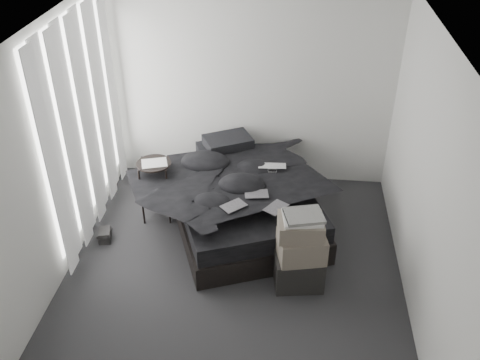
# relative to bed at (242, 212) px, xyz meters

# --- Properties ---
(floor) EXTENTS (3.60, 4.20, 0.01)m
(floor) POSITION_rel_bed_xyz_m (-0.01, -1.02, -0.14)
(floor) COLOR #2B2B2D
(floor) RESTS_ON ground
(ceiling) EXTENTS (3.60, 4.20, 0.01)m
(ceiling) POSITION_rel_bed_xyz_m (-0.01, -1.02, 2.46)
(ceiling) COLOR white
(ceiling) RESTS_ON ground
(wall_back) EXTENTS (3.60, 0.01, 2.60)m
(wall_back) POSITION_rel_bed_xyz_m (-0.01, 1.08, 1.16)
(wall_back) COLOR silver
(wall_back) RESTS_ON ground
(wall_left) EXTENTS (0.01, 4.20, 2.60)m
(wall_left) POSITION_rel_bed_xyz_m (-1.81, -1.02, 1.16)
(wall_left) COLOR silver
(wall_left) RESTS_ON ground
(wall_right) EXTENTS (0.01, 4.20, 2.60)m
(wall_right) POSITION_rel_bed_xyz_m (1.79, -1.02, 1.16)
(wall_right) COLOR silver
(wall_right) RESTS_ON ground
(window_left) EXTENTS (0.02, 2.00, 2.30)m
(window_left) POSITION_rel_bed_xyz_m (-1.79, -0.12, 1.21)
(window_left) COLOR white
(window_left) RESTS_ON wall_left
(curtain_left) EXTENTS (0.06, 2.12, 2.48)m
(curtain_left) POSITION_rel_bed_xyz_m (-1.74, -0.12, 1.14)
(curtain_left) COLOR white
(curtain_left) RESTS_ON wall_left
(bed) EXTENTS (2.19, 2.47, 0.28)m
(bed) POSITION_rel_bed_xyz_m (0.00, 0.00, 0.00)
(bed) COLOR black
(bed) RESTS_ON floor
(mattress) EXTENTS (2.11, 2.39, 0.22)m
(mattress) POSITION_rel_bed_xyz_m (0.00, 0.00, 0.25)
(mattress) COLOR black
(mattress) RESTS_ON bed
(duvet) EXTENTS (2.04, 2.18, 0.24)m
(duvet) POSITION_rel_bed_xyz_m (0.02, -0.05, 0.48)
(duvet) COLOR black
(duvet) RESTS_ON mattress
(pillow_lower) EXTENTS (0.73, 0.61, 0.14)m
(pillow_lower) POSITION_rel_bed_xyz_m (-0.33, 0.72, 0.43)
(pillow_lower) COLOR black
(pillow_lower) RESTS_ON mattress
(pillow_upper) EXTENTS (0.69, 0.62, 0.13)m
(pillow_upper) POSITION_rel_bed_xyz_m (-0.26, 0.73, 0.56)
(pillow_upper) COLOR black
(pillow_upper) RESTS_ON pillow_lower
(laptop) EXTENTS (0.34, 0.23, 0.03)m
(laptop) POSITION_rel_bed_xyz_m (0.33, 0.18, 0.61)
(laptop) COLOR silver
(laptop) RESTS_ON duvet
(comic_a) EXTENTS (0.30, 0.30, 0.01)m
(comic_a) POSITION_rel_bed_xyz_m (-0.03, -0.60, 0.60)
(comic_a) COLOR black
(comic_a) RESTS_ON duvet
(comic_b) EXTENTS (0.28, 0.21, 0.01)m
(comic_b) POSITION_rel_bed_xyz_m (0.19, -0.35, 0.61)
(comic_b) COLOR black
(comic_b) RESTS_ON duvet
(comic_c) EXTENTS (0.28, 0.31, 0.01)m
(comic_c) POSITION_rel_bed_xyz_m (0.42, -0.58, 0.61)
(comic_c) COLOR black
(comic_c) RESTS_ON duvet
(side_stand) EXTENTS (0.46, 0.46, 0.76)m
(side_stand) POSITION_rel_bed_xyz_m (-1.05, 0.02, 0.24)
(side_stand) COLOR black
(side_stand) RESTS_ON floor
(papers) EXTENTS (0.34, 0.29, 0.02)m
(papers) POSITION_rel_bed_xyz_m (-1.04, 0.01, 0.62)
(papers) COLOR white
(papers) RESTS_ON side_stand
(floor_books) EXTENTS (0.16, 0.21, 0.13)m
(floor_books) POSITION_rel_bed_xyz_m (-1.56, -0.52, -0.07)
(floor_books) COLOR black
(floor_books) RESTS_ON floor
(box_lower) EXTENTS (0.55, 0.46, 0.37)m
(box_lower) POSITION_rel_bed_xyz_m (0.69, -0.99, 0.04)
(box_lower) COLOR black
(box_lower) RESTS_ON floor
(box_mid) EXTENTS (0.53, 0.46, 0.28)m
(box_mid) POSITION_rel_bed_xyz_m (0.70, -1.00, 0.37)
(box_mid) COLOR #695F53
(box_mid) RESTS_ON box_lower
(box_upper) EXTENTS (0.47, 0.40, 0.19)m
(box_upper) POSITION_rel_bed_xyz_m (0.68, -1.00, 0.60)
(box_upper) COLOR #695F53
(box_upper) RESTS_ON box_mid
(art_book_white) EXTENTS (0.42, 0.36, 0.04)m
(art_book_white) POSITION_rel_bed_xyz_m (0.69, -0.99, 0.72)
(art_book_white) COLOR silver
(art_book_white) RESTS_ON box_upper
(art_book_snake) EXTENTS (0.43, 0.37, 0.03)m
(art_book_snake) POSITION_rel_bed_xyz_m (0.70, -1.00, 0.75)
(art_book_snake) COLOR silver
(art_book_snake) RESTS_ON art_book_white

